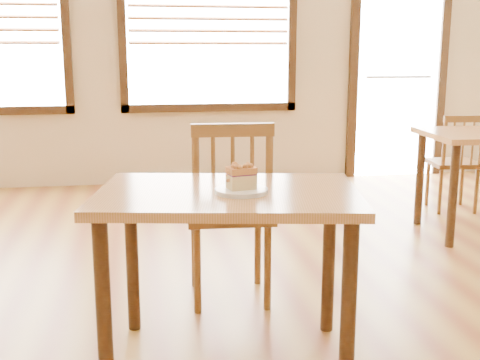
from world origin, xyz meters
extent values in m
plane|color=beige|center=(0.00, 4.00, 1.50)|extent=(7.00, 0.00, 7.00)
cube|color=#331E0E|center=(-1.06, 3.97, 1.70)|extent=(0.08, 0.06, 1.96)
cube|color=white|center=(0.30, 3.98, 1.70)|extent=(1.60, 0.02, 1.80)
cube|color=#331E0E|center=(0.30, 3.97, 0.76)|extent=(1.76, 0.06, 0.08)
cube|color=#331E0E|center=(-0.54, 3.97, 1.70)|extent=(0.08, 0.06, 1.96)
cube|color=#331E0E|center=(1.14, 3.97, 1.70)|extent=(0.08, 0.06, 1.96)
cube|color=brown|center=(0.30, 3.94, 1.74)|extent=(1.56, 0.05, 0.03)
cube|color=brown|center=(0.30, 3.94, 1.63)|extent=(1.56, 0.05, 0.03)
cube|color=brown|center=(0.30, 3.94, 1.51)|extent=(1.56, 0.05, 0.03)
cube|color=brown|center=(0.30, 3.94, 1.39)|extent=(1.56, 0.05, 0.03)
cube|color=white|center=(2.30, 3.98, 1.10)|extent=(0.90, 0.02, 2.20)
cube|color=#331E0E|center=(1.80, 3.97, 1.10)|extent=(0.09, 0.06, 2.20)
cube|color=#331E0E|center=(2.79, 3.97, 1.10)|extent=(0.09, 0.06, 2.20)
cylinder|color=#B2B2B7|center=(2.30, 3.96, 1.05)|extent=(0.72, 0.03, 0.03)
cube|color=#BC7B49|center=(-0.08, 0.31, 0.73)|extent=(1.18, 0.89, 0.04)
cylinder|color=#331E0E|center=(-0.58, 0.11, 0.35)|extent=(0.06, 0.06, 0.71)
cylinder|color=#331E0E|center=(0.32, -0.06, 0.35)|extent=(0.06, 0.06, 0.71)
cylinder|color=#331E0E|center=(-0.48, 0.67, 0.35)|extent=(0.06, 0.06, 0.71)
cylinder|color=#331E0E|center=(0.43, 0.50, 0.35)|extent=(0.06, 0.06, 0.71)
cube|color=brown|center=(0.03, 0.97, 0.47)|extent=(0.47, 0.47, 0.04)
cylinder|color=brown|center=(0.22, 1.14, 0.22)|extent=(0.04, 0.04, 0.45)
cylinder|color=brown|center=(-0.14, 1.16, 0.22)|extent=(0.04, 0.04, 0.45)
cylinder|color=brown|center=(0.20, 0.78, 0.22)|extent=(0.04, 0.04, 0.45)
cylinder|color=brown|center=(-0.16, 0.80, 0.22)|extent=(0.04, 0.04, 0.45)
cylinder|color=brown|center=(0.20, 0.76, 0.72)|extent=(0.04, 0.04, 0.49)
cylinder|color=brown|center=(-0.16, 0.78, 0.72)|extent=(0.04, 0.04, 0.49)
cube|color=brown|center=(0.02, 0.77, 0.94)|extent=(0.40, 0.07, 0.06)
cylinder|color=brown|center=(0.11, 0.76, 0.71)|extent=(0.02, 0.02, 0.42)
cylinder|color=brown|center=(0.02, 0.77, 0.71)|extent=(0.02, 0.02, 0.42)
cylinder|color=brown|center=(-0.08, 0.77, 0.71)|extent=(0.02, 0.02, 0.42)
cylinder|color=#331E0E|center=(1.65, 1.57, 0.35)|extent=(0.06, 0.06, 0.71)
cylinder|color=#331E0E|center=(1.69, 2.14, 0.35)|extent=(0.06, 0.06, 0.71)
cube|color=brown|center=(2.16, 2.50, 0.40)|extent=(0.42, 0.42, 0.04)
cylinder|color=brown|center=(2.33, 2.63, 0.18)|extent=(0.03, 0.03, 0.38)
cylinder|color=brown|center=(2.03, 2.67, 0.18)|extent=(0.03, 0.03, 0.38)
cylinder|color=brown|center=(2.29, 2.33, 0.18)|extent=(0.03, 0.03, 0.38)
cylinder|color=brown|center=(1.99, 2.37, 0.18)|extent=(0.03, 0.03, 0.38)
cylinder|color=brown|center=(1.99, 2.35, 0.60)|extent=(0.03, 0.03, 0.41)
cube|color=brown|center=(2.14, 2.33, 0.79)|extent=(0.34, 0.08, 0.05)
cylinder|color=brown|center=(2.22, 2.32, 0.59)|extent=(0.02, 0.02, 0.35)
cylinder|color=brown|center=(2.14, 2.33, 0.59)|extent=(0.02, 0.02, 0.35)
cylinder|color=brown|center=(2.06, 2.34, 0.59)|extent=(0.02, 0.02, 0.35)
cylinder|color=white|center=(-0.03, 0.25, 0.76)|extent=(0.21, 0.21, 0.02)
cylinder|color=white|center=(-0.03, 0.25, 0.75)|extent=(0.15, 0.15, 0.01)
cube|color=#E6D182|center=(-0.03, 0.25, 0.80)|extent=(0.12, 0.10, 0.06)
cube|color=#451333|center=(-0.03, 0.25, 0.83)|extent=(0.12, 0.10, 0.01)
cube|color=#BA723A|center=(-0.03, 0.25, 0.84)|extent=(0.12, 0.10, 0.02)
sphere|color=#BA723A|center=(-0.07, 0.27, 0.86)|extent=(0.02, 0.02, 0.02)
sphere|color=#BA723A|center=(-0.08, 0.27, 0.86)|extent=(0.02, 0.02, 0.02)
sphere|color=#BA723A|center=(-0.07, 0.27, 0.86)|extent=(0.01, 0.01, 0.01)
sphere|color=#BA723A|center=(-0.06, 0.25, 0.86)|extent=(0.02, 0.02, 0.02)
sphere|color=#BA723A|center=(0.00, 0.28, 0.86)|extent=(0.02, 0.02, 0.02)
sphere|color=#BA723A|center=(0.00, 0.29, 0.86)|extent=(0.02, 0.02, 0.02)
sphere|color=#BA723A|center=(-0.04, 0.22, 0.86)|extent=(0.01, 0.01, 0.01)
sphere|color=#BA723A|center=(-0.05, 0.25, 0.86)|extent=(0.02, 0.02, 0.02)
sphere|color=#BA723A|center=(0.00, 0.26, 0.86)|extent=(0.01, 0.01, 0.01)
sphere|color=#BA723A|center=(0.00, 0.26, 0.86)|extent=(0.02, 0.02, 0.02)
sphere|color=#BA723A|center=(-0.03, 0.23, 0.86)|extent=(0.02, 0.02, 0.02)
sphere|color=#BA723A|center=(0.01, 0.25, 0.86)|extent=(0.03, 0.03, 0.03)
sphere|color=#BA723A|center=(-0.03, 0.25, 0.86)|extent=(0.02, 0.02, 0.02)
sphere|color=#BA723A|center=(-0.05, 0.26, 0.86)|extent=(0.02, 0.02, 0.02)
sphere|color=#BA723A|center=(-0.08, 0.28, 0.86)|extent=(0.02, 0.02, 0.02)
sphere|color=#BA723A|center=(-0.04, 0.27, 0.86)|extent=(0.02, 0.02, 0.02)
sphere|color=#BA723A|center=(-0.04, 0.27, 0.86)|extent=(0.02, 0.02, 0.02)
sphere|color=#BA723A|center=(-0.04, 0.27, 0.86)|extent=(0.02, 0.02, 0.02)
sphere|color=#BA723A|center=(-0.08, 0.24, 0.83)|extent=(0.02, 0.02, 0.02)
sphere|color=#BA723A|center=(-0.09, 0.25, 0.84)|extent=(0.01, 0.01, 0.01)
sphere|color=#BA723A|center=(-0.08, 0.23, 0.84)|extent=(0.01, 0.01, 0.01)
sphere|color=#BA723A|center=(-0.09, 0.25, 0.83)|extent=(0.01, 0.01, 0.01)
sphere|color=#BA723A|center=(-0.09, 0.25, 0.81)|extent=(0.01, 0.01, 0.01)
camera|label=1|loc=(-0.44, -2.06, 1.30)|focal=45.00mm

